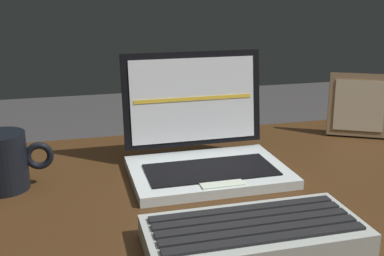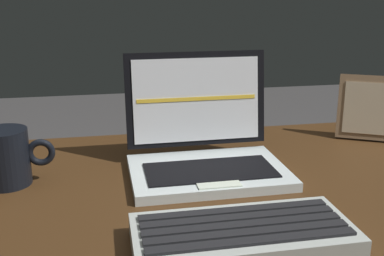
{
  "view_description": "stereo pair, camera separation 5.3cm",
  "coord_description": "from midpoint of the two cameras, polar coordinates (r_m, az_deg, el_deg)",
  "views": [
    {
      "loc": [
        -0.33,
        -0.73,
        1.05
      ],
      "look_at": [
        -0.12,
        0.07,
        0.8
      ],
      "focal_mm": 43.89,
      "sensor_mm": 36.0,
      "label": 1
    },
    {
      "loc": [
        -0.28,
        -0.74,
        1.05
      ],
      "look_at": [
        -0.12,
        0.07,
        0.8
      ],
      "focal_mm": 43.89,
      "sensor_mm": 36.0,
      "label": 2
    }
  ],
  "objects": [
    {
      "name": "photo_frame",
      "position": [
        1.17,
        21.93,
        2.24
      ],
      "size": [
        0.14,
        0.1,
        0.15
      ],
      "color": "#937150",
      "rests_on": "desk"
    },
    {
      "name": "desk",
      "position": [
        0.91,
        10.44,
        -12.51
      ],
      "size": [
        1.43,
        0.71,
        0.7
      ],
      "color": "#432914",
      "rests_on": "ground"
    },
    {
      "name": "laptop_front",
      "position": [
        0.9,
        3.19,
        -2.52
      ],
      "size": [
        0.29,
        0.23,
        0.22
      ],
      "color": "silver",
      "rests_on": "desk"
    },
    {
      "name": "coffee_mug",
      "position": [
        0.89,
        -20.07,
        -3.37
      ],
      "size": [
        0.13,
        0.09,
        0.1
      ],
      "color": "black",
      "rests_on": "desk"
    },
    {
      "name": "external_keyboard",
      "position": [
        0.66,
        8.51,
        -12.85
      ],
      "size": [
        0.3,
        0.14,
        0.04
      ],
      "color": "#B5BCB5",
      "rests_on": "desk"
    }
  ]
}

